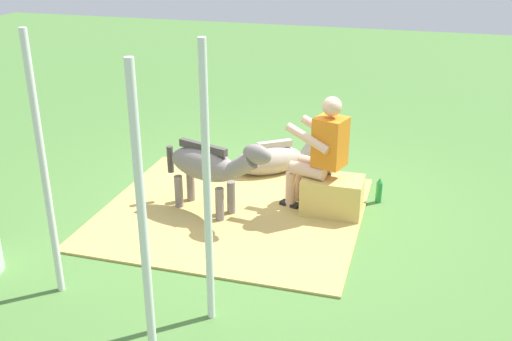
% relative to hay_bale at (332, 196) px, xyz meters
% --- Properties ---
extents(ground_plane, '(24.00, 24.00, 0.00)m').
position_rel_hay_bale_xyz_m(ground_plane, '(0.76, 0.07, -0.21)').
color(ground_plane, '#4C7A38').
extents(hay_patch, '(2.74, 2.53, 0.02)m').
position_rel_hay_bale_xyz_m(hay_patch, '(1.04, 0.28, -0.20)').
color(hay_patch, tan).
rests_on(hay_patch, ground).
extents(hay_bale, '(0.63, 0.41, 0.42)m').
position_rel_hay_bale_xyz_m(hay_bale, '(0.00, 0.00, 0.00)').
color(hay_bale, tan).
rests_on(hay_bale, ground).
extents(person_seated, '(0.72, 0.54, 1.30)m').
position_rel_hay_bale_xyz_m(person_seated, '(0.15, -0.03, 0.50)').
color(person_seated, '#D8AD8C').
rests_on(person_seated, ground).
extents(pony_standing, '(1.30, 0.62, 0.91)m').
position_rel_hay_bale_xyz_m(pony_standing, '(1.24, 0.35, 0.34)').
color(pony_standing, slate).
rests_on(pony_standing, ground).
extents(pony_lying, '(1.24, 1.00, 0.42)m').
position_rel_hay_bale_xyz_m(pony_lying, '(0.85, -0.93, -0.02)').
color(pony_lying, gray).
rests_on(pony_lying, ground).
extents(soda_bottle, '(0.07, 0.07, 0.30)m').
position_rel_hay_bale_xyz_m(soda_bottle, '(-0.46, -0.43, -0.07)').
color(soda_bottle, '#268C3F').
rests_on(soda_bottle, ground).
extents(tent_pole_left, '(0.06, 0.06, 2.22)m').
position_rel_hay_bale_xyz_m(tent_pole_left, '(0.63, 2.06, 0.90)').
color(tent_pole_left, silver).
rests_on(tent_pole_left, ground).
extents(tent_pole_right, '(0.06, 0.06, 2.22)m').
position_rel_hay_bale_xyz_m(tent_pole_right, '(1.99, 2.06, 0.90)').
color(tent_pole_right, silver).
rests_on(tent_pole_right, ground).
extents(tent_pole_mid, '(0.06, 0.06, 2.22)m').
position_rel_hay_bale_xyz_m(tent_pole_mid, '(0.80, 2.74, 0.90)').
color(tent_pole_mid, silver).
rests_on(tent_pole_mid, ground).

